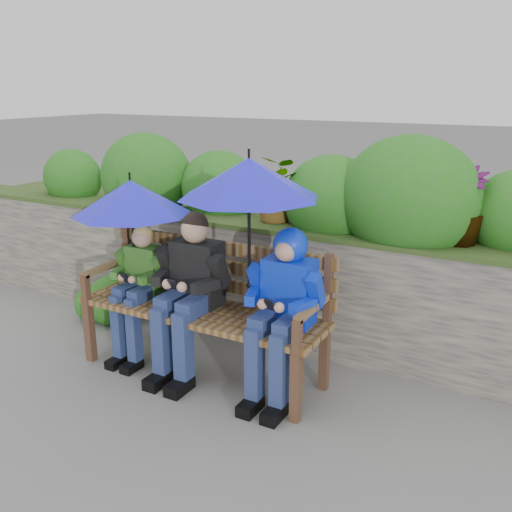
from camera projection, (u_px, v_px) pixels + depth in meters
The scene contains 8 objects.
ground at pixel (250, 379), 4.32m from camera, with size 60.00×60.00×0.00m, color slate.
garden_backdrop at pixel (330, 251), 5.51m from camera, with size 8.00×2.84×1.83m.
park_bench at pixel (207, 299), 4.32m from camera, with size 1.95×0.57×1.03m.
boy_left at pixel (139, 283), 4.50m from camera, with size 0.43×0.50×1.10m.
boy_middle at pixel (189, 286), 4.23m from camera, with size 0.55×0.64×1.25m.
boy_right at pixel (283, 300), 3.88m from camera, with size 0.52×0.63×1.22m.
umbrella_left at pixel (131, 197), 4.36m from camera, with size 0.91×0.91×0.76m.
umbrella_right at pixel (249, 178), 3.79m from camera, with size 0.98×0.98×0.97m.
Camera 1 is at (1.91, -3.36, 2.15)m, focal length 40.00 mm.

